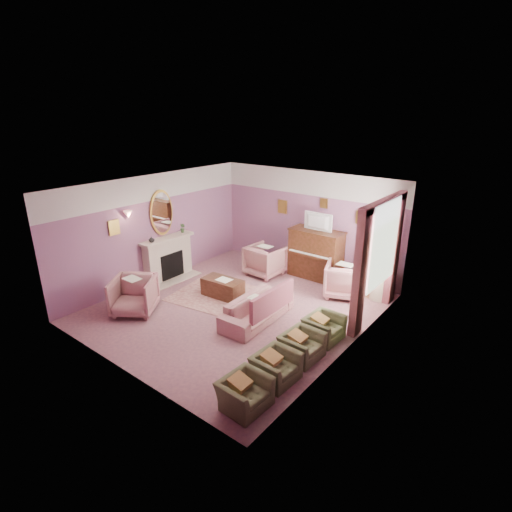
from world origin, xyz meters
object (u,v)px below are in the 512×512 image
Objects in this scene: floral_armchair_right at (344,278)px; olive_chair_d at (324,324)px; television at (317,221)px; floral_armchair_left at (265,259)px; piano at (316,255)px; olive_chair_a at (245,389)px; sofa at (257,305)px; side_table at (380,285)px; olive_chair_c at (302,342)px; floral_armchair_front at (134,294)px; olive_chair_b at (276,363)px; coffee_table at (223,288)px.

floral_armchair_right is 2.12m from olive_chair_d.
television reaches higher than floral_armchair_left.
piano is 5.36m from olive_chair_a.
sofa reaches higher than olive_chair_d.
sofa is 2.02× the size of floral_armchair_right.
olive_chair_a is at bearing -56.29° from sofa.
piano is at bearing 174.90° from side_table.
olive_chair_c is 1.00× the size of olive_chair_d.
floral_armchair_right and floral_armchair_front have the same top height.
olive_chair_d is (0.00, 2.46, 0.00)m from olive_chair_a.
floral_armchair_right reaches higher than olive_chair_c.
olive_chair_b is at bearing 90.00° from olive_chair_a.
olive_chair_b is 0.82m from olive_chair_c.
floral_armchair_left and floral_armchair_front have the same top height.
sofa is 2.45m from floral_armchair_right.
floral_armchair_right is at bearing -151.44° from side_table.
olive_chair_a is 1.00× the size of olive_chair_b.
sofa is (0.23, -2.80, -1.22)m from television.
television is 5.45m from olive_chair_a.
coffee_table is at bearing -116.04° from television.
olive_chair_b is (2.87, -1.82, 0.10)m from coffee_table.
olive_chair_b is (3.87, -0.00, -0.14)m from floral_armchair_front.
floral_armchair_left is 1.00× the size of floral_armchair_front.
coffee_table is 1.34× the size of olive_chair_d.
olive_chair_c is at bearing -90.00° from olive_chair_d.
floral_armchair_right is 4.94m from floral_armchair_front.
side_table is (0.18, 4.08, 0.03)m from olive_chair_b.
sofa reaches higher than side_table.
piano is at bearing 90.00° from television.
sofa is at bearing -16.82° from coffee_table.
piano reaches higher than side_table.
sofa is 2.77m from floral_armchair_front.
olive_chair_c is (0.00, 0.82, 0.00)m from olive_chair_b.
sofa is at bearing -121.75° from side_table.
olive_chair_a and olive_chair_d have the same top height.
floral_armchair_left is (-1.17, -0.65, -1.14)m from television.
floral_armchair_left is at bearing -150.88° from television.
floral_armchair_front reaches higher than olive_chair_a.
coffee_table is 3.40m from olive_chair_b.
piano is 1.87× the size of olive_chair_b.
piano reaches higher than floral_armchair_right.
piano is 0.95m from television.
television is 3.33m from olive_chair_d.
floral_armchair_front is 3.88m from olive_chair_b.
coffee_table is 2.88m from olive_chair_d.
olive_chair_a is (2.88, -4.37, -0.14)m from floral_armchair_left.
side_table is (0.18, 4.90, 0.03)m from olive_chair_a.
side_table is at bearing 85.77° from olive_chair_d.
side_table is at bearing -5.10° from piano.
side_table is at bearing -3.59° from television.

